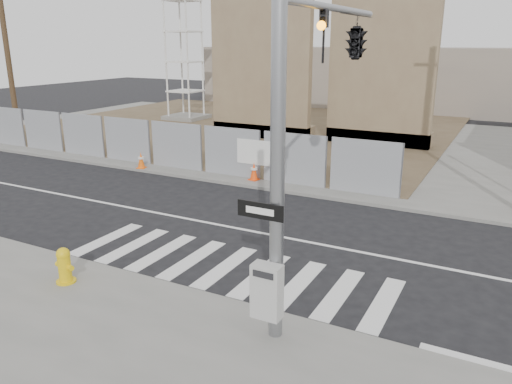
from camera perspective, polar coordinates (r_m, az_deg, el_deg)
The scene contains 12 objects.
ground at distance 14.81m, azimuth 1.51°, elevation -4.89°, with size 100.00×100.00×0.00m, color black.
sidewalk_far at distance 27.58m, azimuth 14.54°, elevation 4.96°, with size 50.00×20.00×0.12m, color slate.
signal_pole at distance 10.93m, azimuth 8.90°, elevation 12.96°, with size 0.96×5.87×7.00m.
chain_link_fence at distance 24.04m, azimuth -14.87°, elevation 5.82°, with size 24.60×0.04×2.00m, color gray.
concrete_wall_left at distance 28.67m, azimuth 0.57°, elevation 12.63°, with size 6.00×1.30×8.00m.
concrete_wall_right at distance 27.32m, azimuth 14.07°, elevation 11.94°, with size 5.50×1.30×8.00m.
utility_pole_left at distance 29.96m, azimuth -26.62°, elevation 14.61°, with size 1.60×0.28×10.00m.
fire_hydrant at distance 12.41m, azimuth -21.05°, elevation -7.83°, with size 0.55×0.55×0.85m.
traffic_cone_a at distance 27.60m, azimuth -21.65°, elevation 5.17°, with size 0.42×0.42×0.70m.
traffic_cone_b at distance 24.87m, azimuth -15.72°, elevation 4.51°, with size 0.44×0.44×0.65m.
traffic_cone_c at distance 22.54m, azimuth -13.00°, elevation 3.55°, with size 0.45×0.45×0.71m.
traffic_cone_d at distance 20.05m, azimuth -0.24°, elevation 2.37°, with size 0.43×0.43×0.72m.
Camera 1 is at (6.05, -12.36, 5.48)m, focal length 35.00 mm.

